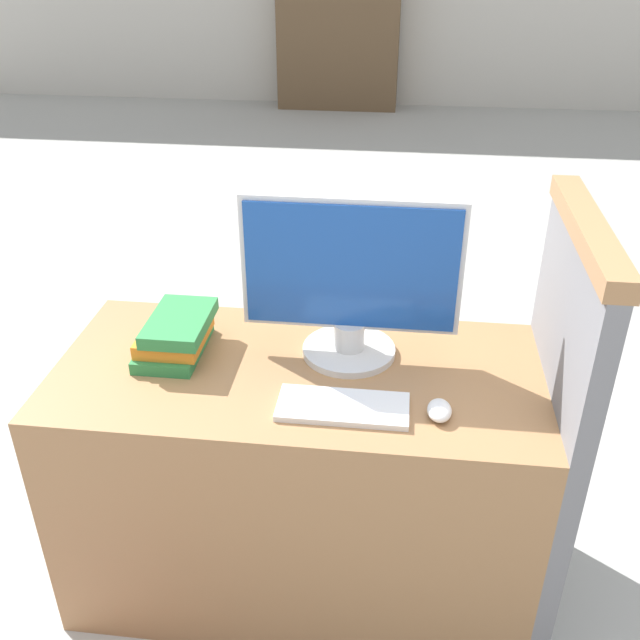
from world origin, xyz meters
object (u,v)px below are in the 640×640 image
Objects in this scene: monitor at (350,283)px; keyboard at (343,407)px; mouse at (439,410)px; book_stack at (176,335)px.

keyboard is (0.01, -0.26, -0.21)m from monitor.
mouse is (0.24, 0.00, 0.01)m from keyboard.
keyboard is at bearing -23.57° from book_stack.
book_stack reaches higher than mouse.
mouse is at bearing -47.18° from monitor.
monitor is 6.70× the size of mouse.
mouse is 0.76m from book_stack.
book_stack is (-0.48, -0.05, -0.17)m from monitor.
mouse is (0.24, -0.26, -0.20)m from monitor.
keyboard is at bearing -180.00° from mouse.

